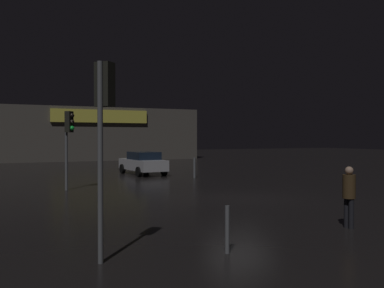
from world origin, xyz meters
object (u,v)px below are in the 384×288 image
object	(u,v)px
store_building	(93,134)
car_far	(143,163)
traffic_signal_main	(69,132)
pedestrian	(349,192)
traffic_signal_cross_left	(104,108)

from	to	relation	value
store_building	car_far	bearing A→B (deg)	-93.02
traffic_signal_main	car_far	size ratio (longest dim) A/B	0.81
car_far	pedestrian	distance (m)	17.83
traffic_signal_main	pedestrian	xyz separation A→B (m)	(5.46, -11.47, -1.68)
store_building	car_far	distance (m)	20.38
store_building	traffic_signal_cross_left	world-z (taller)	store_building
store_building	traffic_signal_cross_left	size ratio (longest dim) A/B	5.63
traffic_signal_main	pedestrian	size ratio (longest dim) A/B	2.19
store_building	car_far	xyz separation A→B (m)	(-1.07, -20.26, -1.99)
traffic_signal_cross_left	pedestrian	distance (m)	6.92
pedestrian	store_building	bearing A→B (deg)	88.07
pedestrian	car_far	bearing A→B (deg)	89.31
car_far	pedestrian	size ratio (longest dim) A/B	2.70
car_far	traffic_signal_main	bearing A→B (deg)	-131.75
traffic_signal_main	traffic_signal_cross_left	size ratio (longest dim) A/B	0.93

